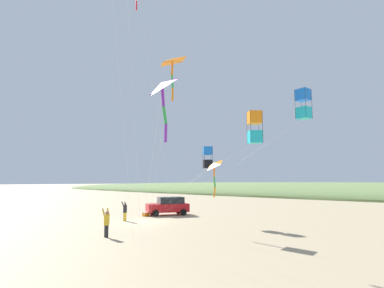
{
  "coord_description": "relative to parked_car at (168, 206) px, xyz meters",
  "views": [
    {
      "loc": [
        17.35,
        21.57,
        3.56
      ],
      "look_at": [
        2.91,
        8.52,
        5.89
      ],
      "focal_mm": 28.71,
      "sensor_mm": 36.0,
      "label": 1
    }
  ],
  "objects": [
    {
      "name": "parked_car",
      "position": [
        0.0,
        0.0,
        0.0
      ],
      "size": [
        4.66,
        3.68,
        1.85
      ],
      "color": "red",
      "rests_on": "ground_plane"
    },
    {
      "name": "kite_box_yellow_midlevel",
      "position": [
        1.71,
        6.75,
        4.64
      ],
      "size": [
        1.8,
        6.39,
        6.54
      ],
      "color": "blue",
      "rests_on": "ground_plane"
    },
    {
      "name": "kite_box_rainbow_low_near",
      "position": [
        5.39,
        13.66,
        6.03
      ],
      "size": [
        6.01,
        9.91,
        8.02
      ],
      "color": "orange",
      "rests_on": "ground_plane"
    },
    {
      "name": "kite_box_small_distant",
      "position": [
        1.29,
        15.27,
        8.07
      ],
      "size": [
        2.55,
        14.18,
        10.1
      ],
      "color": "blue",
      "rests_on": "ground_plane"
    },
    {
      "name": "dune_ridge_grassy",
      "position": [
        -49.76,
        2.18,
        -0.95
      ],
      "size": [
        28.0,
        240.0,
        6.42
      ],
      "primitive_type": "ellipsoid",
      "color": "#6B844C",
      "rests_on": "ground_plane"
    },
    {
      "name": "person_child_green_jacket",
      "position": [
        5.93,
        0.63,
        -0.01
      ],
      "size": [
        0.6,
        0.51,
        1.73
      ],
      "color": "gold",
      "rests_on": "ground_plane"
    },
    {
      "name": "kite_delta_purple_drifting",
      "position": [
        8.87,
        9.57,
        10.49
      ],
      "size": [
        5.43,
        8.57,
        11.84
      ],
      "color": "orange",
      "rests_on": "ground_plane"
    },
    {
      "name": "kite_delta_orange_high_right",
      "position": [
        6.2,
        10.89,
        3.61
      ],
      "size": [
        3.47,
        12.27,
        5.02
      ],
      "color": "orange",
      "rests_on": "ground_plane"
    },
    {
      "name": "ground_plane",
      "position": [
        5.24,
        2.18,
        -0.95
      ],
      "size": [
        600.0,
        600.0,
        0.0
      ],
      "primitive_type": "plane",
      "color": "tan"
    },
    {
      "name": "person_adult_flyer",
      "position": [
        11.45,
        6.37,
        0.03
      ],
      "size": [
        0.46,
        0.58,
        1.8
      ],
      "color": "#232328",
      "rests_on": "ground_plane"
    },
    {
      "name": "kite_delta_blue_topmost",
      "position": [
        11.77,
        11.74,
        7.62
      ],
      "size": [
        8.31,
        11.65,
        9.24
      ],
      "color": "purple",
      "rests_on": "ground_plane"
    },
    {
      "name": "cooler_box",
      "position": [
        2.31,
        -0.84,
        -0.74
      ],
      "size": [
        0.62,
        0.42,
        0.42
      ],
      "color": "orange",
      "rests_on": "ground_plane"
    }
  ]
}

